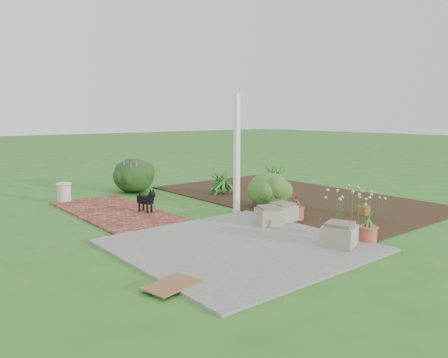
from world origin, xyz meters
TOP-DOWN VIEW (x-y plane):
  - ground at (0.00, 0.00)m, footprint 80.00×80.00m
  - concrete_patio at (-1.25, -1.75)m, footprint 3.50×3.50m
  - brick_path at (-1.70, 1.75)m, footprint 1.60×3.50m
  - garden_bed at (2.50, 0.50)m, footprint 4.00×7.00m
  - veranda_post at (0.30, 0.10)m, footprint 0.10×0.10m
  - stone_trough_near at (-0.06, -2.79)m, footprint 0.61×0.61m
  - stone_trough_mid at (0.02, -1.16)m, footprint 0.57×0.57m
  - stone_trough_far at (0.45, -1.09)m, footprint 0.47×0.47m
  - coir_doormat at (-2.98, -2.52)m, footprint 0.73×0.55m
  - black_dog at (-1.24, 1.19)m, footprint 0.23×0.54m
  - cream_ceramic_urn at (-2.17, 3.48)m, footprint 0.32×0.32m
  - evergreen_shrub at (1.11, -0.05)m, footprint 0.97×0.97m
  - agapanthus_clump_back at (2.84, 1.47)m, footprint 1.23×1.23m
  - agapanthus_clump_front at (1.35, 1.95)m, footprint 0.93×0.93m
  - pink_flower_patch at (1.59, -1.95)m, footprint 1.22×1.22m
  - terracotta_pot_bronze at (0.75, -1.17)m, footprint 0.39×0.39m
  - terracotta_pot_small_left at (2.15, -1.80)m, footprint 0.28×0.28m
  - terracotta_pot_small_right at (0.52, -2.92)m, footprint 0.34×0.34m
  - purple_flowering_bush at (-0.19, 3.77)m, footprint 1.40×1.40m

SIDE VIEW (x-z plane):
  - ground at x=0.00m, z-range 0.00..0.00m
  - garden_bed at x=2.50m, z-range 0.00..0.03m
  - concrete_patio at x=-1.25m, z-range 0.00..0.04m
  - brick_path at x=-1.70m, z-range 0.00..0.04m
  - coir_doormat at x=-2.98m, z-range 0.04..0.06m
  - terracotta_pot_small_left at x=2.15m, z-range 0.03..0.21m
  - terracotta_pot_bronze at x=0.75m, z-range 0.03..0.27m
  - terracotta_pot_small_right at x=0.52m, z-range 0.03..0.27m
  - stone_trough_mid at x=0.02m, z-range 0.04..0.33m
  - stone_trough_far at x=0.45m, z-range 0.04..0.34m
  - stone_trough_near at x=-0.06m, z-range 0.04..0.35m
  - cream_ceramic_urn at x=-2.17m, z-range 0.04..0.46m
  - black_dog at x=-1.24m, z-range 0.08..0.55m
  - pink_flower_patch at x=1.59m, z-range 0.03..0.66m
  - agapanthus_clump_front at x=1.35m, z-range 0.03..0.81m
  - evergreen_shrub at x=1.11m, z-range 0.03..0.83m
  - purple_flowering_bush at x=-0.19m, z-range 0.00..0.93m
  - agapanthus_clump_back at x=2.84m, z-range 0.03..0.92m
  - veranda_post at x=0.30m, z-range 0.00..2.50m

